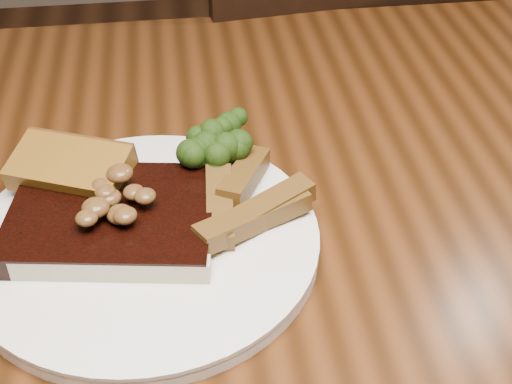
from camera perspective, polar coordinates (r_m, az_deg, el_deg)
dining_table at (r=0.72m, az=-0.27°, el=-8.32°), size 1.60×0.90×0.75m
chair_far at (r=1.30m, az=5.53°, el=7.98°), size 0.50×0.50×0.95m
plate at (r=0.64m, az=-8.82°, el=-4.00°), size 0.35×0.35×0.01m
steak at (r=0.64m, az=-11.41°, el=-2.18°), size 0.20×0.16×0.03m
steak_bone at (r=0.60m, az=-11.50°, el=-6.22°), size 0.16×0.04×0.02m
mushroom_pile at (r=0.62m, az=-11.68°, el=-0.24°), size 0.07×0.07×0.03m
garlic_bread at (r=0.69m, az=-14.40°, el=0.56°), size 0.12×0.10×0.02m
potato_wedges at (r=0.64m, az=-1.58°, el=-1.15°), size 0.12×0.12×0.02m
broccoli_cluster at (r=0.69m, az=-3.36°, el=3.19°), size 0.08×0.08×0.04m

